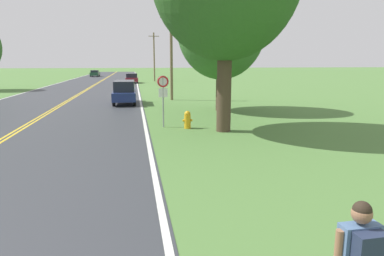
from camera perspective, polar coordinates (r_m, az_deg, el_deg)
name	(u,v)px	position (r m, az deg, el deg)	size (l,w,h in m)	color
fire_hydrant	(187,120)	(16.96, -0.76, 1.42)	(0.48, 0.32, 0.88)	gold
traffic_sign	(163,88)	(17.15, -4.85, 6.59)	(0.60, 0.10, 2.60)	gray
utility_pole_midground	(171,54)	(29.83, -3.47, 12.18)	(1.80, 0.24, 7.52)	brown
utility_pole_far	(154,56)	(59.97, -6.33, 11.80)	(1.80, 0.24, 8.15)	brown
tree_right_cluster	(221,28)	(23.39, 4.89, 16.28)	(5.85, 5.85, 8.83)	#473828
car_dark_blue_suv_approaching	(125,92)	(27.56, -11.17, 5.98)	(1.78, 4.56, 1.82)	black
car_maroon_sedan_mid_near	(132,78)	(55.39, -10.02, 8.19)	(1.95, 3.96, 1.50)	black
car_dark_green_sedan_mid_far	(95,73)	(81.83, -15.87, 8.77)	(1.91, 4.24, 1.45)	black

